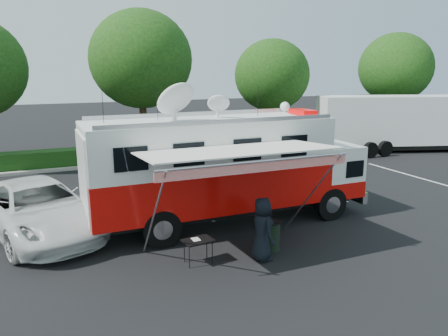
# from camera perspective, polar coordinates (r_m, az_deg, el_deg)

# --- Properties ---
(ground_plane) EXTENTS (120.00, 120.00, 0.00)m
(ground_plane) POSITION_cam_1_polar(r_m,az_deg,el_deg) (15.91, 0.72, -7.06)
(ground_plane) COLOR black
(ground_plane) RESTS_ON ground
(back_border) EXTENTS (60.00, 6.14, 8.87)m
(back_border) POSITION_cam_1_polar(r_m,az_deg,el_deg) (27.52, -8.31, 11.90)
(back_border) COLOR #9E998E
(back_border) RESTS_ON ground_plane
(stall_lines) EXTENTS (24.12, 5.50, 0.01)m
(stall_lines) POSITION_cam_1_polar(r_m,az_deg,el_deg) (18.38, -4.55, -4.30)
(stall_lines) COLOR silver
(stall_lines) RESTS_ON ground_plane
(command_truck) EXTENTS (10.01, 2.76, 4.81)m
(command_truck) POSITION_cam_1_polar(r_m,az_deg,el_deg) (15.29, 0.45, 0.17)
(command_truck) COLOR black
(command_truck) RESTS_ON ground_plane
(awning) EXTENTS (5.47, 2.81, 3.30)m
(awning) POSITION_cam_1_polar(r_m,az_deg,el_deg) (12.17, 2.05, 1.85)
(awning) COLOR silver
(awning) RESTS_ON ground_plane
(white_suv) EXTENTS (4.81, 7.01, 1.78)m
(white_suv) POSITION_cam_1_polar(r_m,az_deg,el_deg) (16.04, -22.87, -7.94)
(white_suv) COLOR silver
(white_suv) RESTS_ON ground_plane
(person) EXTENTS (0.65, 0.95, 1.88)m
(person) POSITION_cam_1_polar(r_m,az_deg,el_deg) (13.01, 4.94, -11.83)
(person) COLOR black
(person) RESTS_ON ground_plane
(folding_table) EXTENTS (0.91, 0.70, 0.71)m
(folding_table) POSITION_cam_1_polar(r_m,az_deg,el_deg) (12.51, -3.41, -9.53)
(folding_table) COLOR black
(folding_table) RESTS_ON ground_plane
(folding_chair) EXTENTS (0.48, 0.50, 0.96)m
(folding_chair) POSITION_cam_1_polar(r_m,az_deg,el_deg) (13.81, 5.43, -7.77)
(folding_chair) COLOR black
(folding_chair) RESTS_ON ground_plane
(trash_bin) EXTENTS (0.62, 0.62, 0.93)m
(trash_bin) POSITION_cam_1_polar(r_m,az_deg,el_deg) (13.49, 6.10, -8.76)
(trash_bin) COLOR black
(trash_bin) RESTS_ON ground_plane
(semi_trailer) EXTENTS (12.01, 6.04, 3.65)m
(semi_trailer) POSITION_cam_1_polar(r_m,az_deg,el_deg) (31.72, 22.78, 5.57)
(semi_trailer) COLOR white
(semi_trailer) RESTS_ON ground_plane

